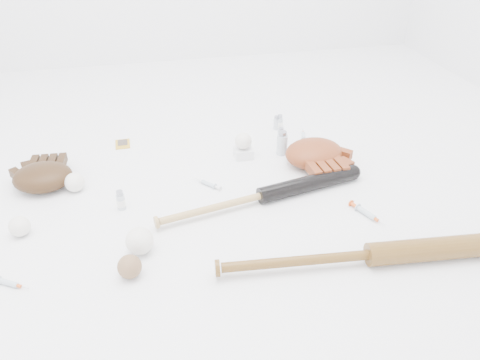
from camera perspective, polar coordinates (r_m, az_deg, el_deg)
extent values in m
plane|color=white|center=(1.68, -0.85, -1.47)|extent=(3.00, 3.00, 0.00)
cube|color=#BA8A22|center=(2.04, -14.11, 4.27)|extent=(0.06, 0.08, 0.00)
cube|color=white|center=(1.88, 0.40, 3.36)|extent=(0.07, 0.07, 0.04)
sphere|color=white|center=(1.86, 0.41, 4.78)|extent=(0.07, 0.07, 0.07)
sphere|color=white|center=(1.62, -25.28, -5.13)|extent=(0.07, 0.07, 0.07)
sphere|color=white|center=(1.77, -19.52, -0.26)|extent=(0.07, 0.07, 0.07)
sphere|color=white|center=(1.43, -12.15, -7.28)|extent=(0.08, 0.08, 0.08)
sphere|color=brown|center=(1.36, -13.31, -10.24)|extent=(0.07, 0.07, 0.07)
cylinder|color=silver|center=(2.10, 4.43, 6.98)|extent=(0.02, 0.02, 0.06)
cylinder|color=silver|center=(2.10, 4.87, 7.05)|extent=(0.03, 0.03, 0.07)
cylinder|color=silver|center=(1.99, 4.98, 5.43)|extent=(0.03, 0.03, 0.07)
cylinder|color=silver|center=(1.90, 5.15, 4.53)|extent=(0.04, 0.04, 0.10)
cylinder|color=silver|center=(1.63, -14.35, -2.37)|extent=(0.03, 0.03, 0.07)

